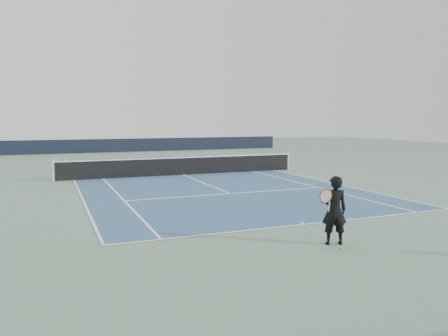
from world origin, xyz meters
name	(u,v)px	position (x,y,z in m)	size (l,w,h in m)	color
ground	(183,175)	(0.00, 0.00, 0.00)	(80.00, 80.00, 0.00)	slate
court_surface	(183,175)	(0.00, 0.00, 0.01)	(10.97, 23.77, 0.01)	#35567D
tennis_net	(183,165)	(0.00, 0.00, 0.50)	(12.90, 0.10, 1.07)	silver
windscreen_far	(126,145)	(0.00, 17.88, 0.60)	(30.00, 0.25, 1.20)	black
tennis_player	(334,210)	(-0.44, -13.75, 0.82)	(0.81, 0.61, 1.63)	black
tennis_ball	(341,248)	(-0.52, -14.17, 0.04)	(0.07, 0.07, 0.07)	#BFE02D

